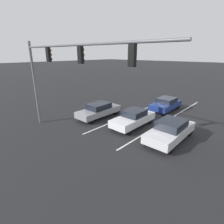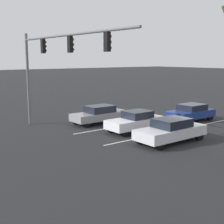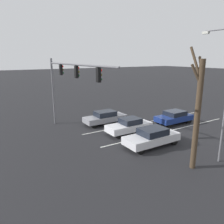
{
  "view_description": "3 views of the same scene",
  "coord_description": "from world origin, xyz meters",
  "px_view_note": "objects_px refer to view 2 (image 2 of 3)",
  "views": [
    {
      "loc": [
        -8.13,
        17.19,
        5.93
      ],
      "look_at": [
        1.28,
        6.87,
        1.21
      ],
      "focal_mm": 28.0,
      "sensor_mm": 36.0,
      "label": 1
    },
    {
      "loc": [
        -15.96,
        20.11,
        5.05
      ],
      "look_at": [
        0.24,
        7.6,
        1.5
      ],
      "focal_mm": 50.0,
      "sensor_mm": 36.0,
      "label": 2
    },
    {
      "loc": [
        -15.84,
        17.44,
        6.91
      ],
      "look_at": [
        0.23,
        7.44,
        2.17
      ],
      "focal_mm": 35.0,
      "sensor_mm": 36.0,
      "label": 3
    }
  ],
  "objects_px": {
    "car_white_midlane_front": "(136,121)",
    "car_navy_midlane_second": "(191,112)",
    "car_silver_leftlane_front": "(171,130)",
    "car_gray_rightlane_front": "(100,114)",
    "traffic_signal_gantry": "(53,56)"
  },
  "relations": [
    {
      "from": "car_silver_leftlane_front",
      "to": "traffic_signal_gantry",
      "type": "bearing_deg",
      "value": 37.87
    },
    {
      "from": "car_navy_midlane_second",
      "to": "car_gray_rightlane_front",
      "type": "bearing_deg",
      "value": 59.24
    },
    {
      "from": "car_silver_leftlane_front",
      "to": "car_navy_midlane_second",
      "type": "bearing_deg",
      "value": -61.38
    },
    {
      "from": "car_silver_leftlane_front",
      "to": "car_navy_midlane_second",
      "type": "height_order",
      "value": "car_silver_leftlane_front"
    },
    {
      "from": "car_gray_rightlane_front",
      "to": "car_silver_leftlane_front",
      "type": "distance_m",
      "value": 7.17
    },
    {
      "from": "car_gray_rightlane_front",
      "to": "car_silver_leftlane_front",
      "type": "height_order",
      "value": "car_silver_leftlane_front"
    },
    {
      "from": "car_gray_rightlane_front",
      "to": "traffic_signal_gantry",
      "type": "bearing_deg",
      "value": 104.39
    },
    {
      "from": "car_navy_midlane_second",
      "to": "traffic_signal_gantry",
      "type": "xyz_separation_m",
      "value": [
        2.64,
        10.87,
        4.44
      ]
    },
    {
      "from": "car_gray_rightlane_front",
      "to": "traffic_signal_gantry",
      "type": "relative_size",
      "value": 0.37
    },
    {
      "from": "car_white_midlane_front",
      "to": "car_navy_midlane_second",
      "type": "relative_size",
      "value": 1.05
    },
    {
      "from": "car_gray_rightlane_front",
      "to": "car_silver_leftlane_front",
      "type": "xyz_separation_m",
      "value": [
        -7.17,
        -0.17,
        0.02
      ]
    },
    {
      "from": "car_white_midlane_front",
      "to": "car_silver_leftlane_front",
      "type": "xyz_separation_m",
      "value": [
        -3.4,
        0.25,
        0.02
      ]
    },
    {
      "from": "car_white_midlane_front",
      "to": "car_navy_midlane_second",
      "type": "height_order",
      "value": "car_white_midlane_front"
    },
    {
      "from": "car_gray_rightlane_front",
      "to": "traffic_signal_gantry",
      "type": "height_order",
      "value": "traffic_signal_gantry"
    },
    {
      "from": "car_silver_leftlane_front",
      "to": "car_white_midlane_front",
      "type": "bearing_deg",
      "value": -4.15
    }
  ]
}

